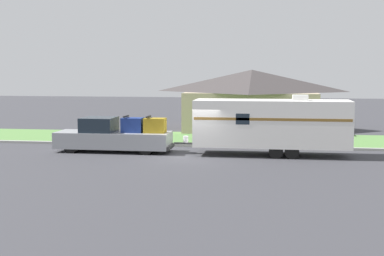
% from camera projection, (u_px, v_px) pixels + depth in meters
% --- Properties ---
extents(ground_plane, '(120.00, 120.00, 0.00)m').
position_uv_depth(ground_plane, '(196.00, 157.00, 27.91)').
color(ground_plane, '#38383D').
extents(curb_strip, '(80.00, 0.30, 0.14)m').
position_uv_depth(curb_strip, '(205.00, 146.00, 31.59)').
color(curb_strip, '#999993').
rests_on(curb_strip, ground_plane).
extents(lawn_strip, '(80.00, 7.00, 0.03)m').
position_uv_depth(lawn_strip, '(211.00, 139.00, 35.18)').
color(lawn_strip, '#568442').
rests_on(lawn_strip, ground_plane).
extents(house_across_street, '(10.36, 8.33, 4.55)m').
position_uv_depth(house_across_street, '(252.00, 99.00, 40.75)').
color(house_across_street, tan).
rests_on(house_across_street, ground_plane).
extents(pickup_truck, '(6.49, 1.97, 2.03)m').
position_uv_depth(pickup_truck, '(114.00, 136.00, 29.71)').
color(pickup_truck, black).
rests_on(pickup_truck, ground_plane).
extents(travel_trailer, '(9.35, 2.35, 3.24)m').
position_uv_depth(travel_trailer, '(272.00, 123.00, 28.34)').
color(travel_trailer, black).
rests_on(travel_trailer, ground_plane).
extents(mailbox, '(0.48, 0.20, 1.35)m').
position_uv_depth(mailbox, '(106.00, 126.00, 33.21)').
color(mailbox, brown).
rests_on(mailbox, ground_plane).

